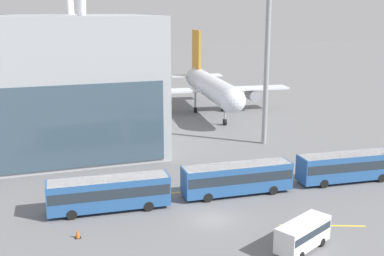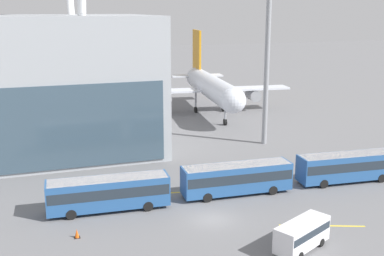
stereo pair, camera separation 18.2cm
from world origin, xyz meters
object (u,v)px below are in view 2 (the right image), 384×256
object	(u,v)px
shuttle_bus_1	(237,177)
shuttle_bus_2	(348,165)
shuttle_bus_0	(109,192)
airliner_at_gate_far	(210,86)
service_van_foreground	(302,233)
floodlight_mast	(268,41)
traffic_cone_0	(77,233)

from	to	relation	value
shuttle_bus_1	shuttle_bus_2	distance (m)	13.80
shuttle_bus_2	shuttle_bus_0	bearing A→B (deg)	-177.09
airliner_at_gate_far	shuttle_bus_2	size ratio (longest dim) A/B	2.75
service_van_foreground	airliner_at_gate_far	bearing A→B (deg)	50.92
floodlight_mast	traffic_cone_0	size ratio (longest dim) A/B	29.34
shuttle_bus_1	traffic_cone_0	world-z (taller)	shuttle_bus_1
floodlight_mast	traffic_cone_0	world-z (taller)	floodlight_mast
shuttle_bus_2	airliner_at_gate_far	bearing A→B (deg)	96.18
airliner_at_gate_far	traffic_cone_0	world-z (taller)	airliner_at_gate_far
airliner_at_gate_far	shuttle_bus_2	distance (m)	41.34
shuttle_bus_0	shuttle_bus_1	size ratio (longest dim) A/B	1.00
service_van_foreground	floodlight_mast	world-z (taller)	floodlight_mast
airliner_at_gate_far	shuttle_bus_2	world-z (taller)	airliner_at_gate_far
shuttle_bus_1	floodlight_mast	size ratio (longest dim) A/B	0.51
floodlight_mast	airliner_at_gate_far	bearing A→B (deg)	89.19
service_van_foreground	floodlight_mast	xyz separation A→B (m)	(12.11, 30.37, 13.66)
floodlight_mast	shuttle_bus_1	bearing A→B (deg)	-125.19
shuttle_bus_2	floodlight_mast	bearing A→B (deg)	99.51
shuttle_bus_0	service_van_foreground	xyz separation A→B (m)	(13.88, -13.25, -0.53)
shuttle_bus_1	shuttle_bus_2	size ratio (longest dim) A/B	1.00
shuttle_bus_0	traffic_cone_0	bearing A→B (deg)	-122.63
airliner_at_gate_far	floodlight_mast	world-z (taller)	floodlight_mast
shuttle_bus_1	shuttle_bus_2	xyz separation A→B (m)	(13.79, -0.56, 0.00)
airliner_at_gate_far	floodlight_mast	bearing A→B (deg)	6.21
airliner_at_gate_far	shuttle_bus_1	distance (m)	42.64
airliner_at_gate_far	shuttle_bus_1	size ratio (longest dim) A/B	2.76
airliner_at_gate_far	traffic_cone_0	bearing A→B (deg)	-26.36
traffic_cone_0	shuttle_bus_0	bearing A→B (deg)	54.02
shuttle_bus_1	floodlight_mast	world-z (taller)	floodlight_mast
traffic_cone_0	service_van_foreground	bearing A→B (deg)	-25.04
shuttle_bus_2	floodlight_mast	world-z (taller)	floodlight_mast
shuttle_bus_1	service_van_foreground	xyz separation A→B (m)	(0.09, -13.07, -0.53)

